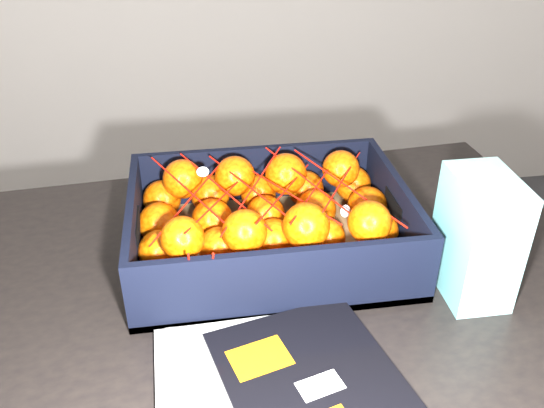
{
  "coord_description": "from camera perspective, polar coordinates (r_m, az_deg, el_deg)",
  "views": [
    {
      "loc": [
        -0.28,
        -0.45,
        1.33
      ],
      "look_at": [
        -0.17,
        0.3,
        0.86
      ],
      "focal_mm": 38.51,
      "sensor_mm": 36.0,
      "label": 1
    }
  ],
  "objects": [
    {
      "name": "table",
      "position": [
        0.96,
        -3.11,
        -13.0
      ],
      "size": [
        1.26,
        0.89,
        0.75
      ],
      "color": "black",
      "rests_on": "ground"
    },
    {
      "name": "magazine_stack",
      "position": [
        0.74,
        -0.27,
        -18.48
      ],
      "size": [
        0.34,
        0.32,
        0.02
      ],
      "color": "silver",
      "rests_on": "table"
    },
    {
      "name": "clementine_heap",
      "position": [
        0.94,
        -0.25,
        -1.56
      ],
      "size": [
        0.42,
        0.31,
        0.13
      ],
      "color": "#DB4D04",
      "rests_on": "produce_crate"
    },
    {
      "name": "produce_crate",
      "position": [
        0.96,
        -0.27,
        -2.95
      ],
      "size": [
        0.44,
        0.33,
        0.12
      ],
      "color": "olive",
      "rests_on": "table"
    },
    {
      "name": "retail_carton",
      "position": [
        0.89,
        19.42,
        -3.08
      ],
      "size": [
        0.09,
        0.13,
        0.19
      ],
      "primitive_type": "cube",
      "rotation": [
        0.0,
        0.0,
        -0.01
      ],
      "color": "white",
      "rests_on": "table"
    },
    {
      "name": "mesh_net",
      "position": [
        0.9,
        -0.7,
        0.94
      ],
      "size": [
        0.37,
        0.29,
        0.1
      ],
      "color": "red",
      "rests_on": "clementine_heap"
    }
  ]
}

